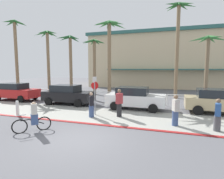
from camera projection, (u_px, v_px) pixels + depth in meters
name	position (u px, v px, depth m)	size (l,w,h in m)	color
ground_plane	(130.00, 101.00, 17.47)	(80.00, 80.00, 0.00)	#5B5B60
sidewalk_strip	(111.00, 116.00, 11.99)	(44.00, 4.00, 0.02)	#9E9E93
curb_paint	(99.00, 125.00, 10.10)	(44.00, 0.24, 0.03)	maroon
building_backdrop	(166.00, 61.00, 32.72)	(25.99, 12.54, 9.12)	beige
rail_fence	(126.00, 95.00, 15.96)	(20.49, 0.08, 1.04)	white
stop_sign_bike_lane	(95.00, 90.00, 12.14)	(0.52, 0.56, 2.56)	gray
bollard_1	(17.00, 108.00, 12.15)	(0.20, 0.20, 1.00)	white
palm_tree_0	(16.00, 42.00, 21.63)	(2.91, 3.14, 8.82)	#846B4C
palm_tree_1	(48.00, 47.00, 22.65)	(3.14, 3.01, 7.78)	#846B4C
palm_tree_2	(70.00, 52.00, 21.57)	(2.68, 3.27, 6.99)	#846B4C
palm_tree_3	(94.00, 52.00, 21.82)	(2.97, 3.22, 6.63)	#846B4C
palm_tree_4	(109.00, 40.00, 17.54)	(2.99, 2.93, 7.68)	#846B4C
palm_tree_5	(178.00, 29.00, 18.69)	(3.12, 2.85, 9.78)	#846B4C
palm_tree_6	(208.00, 52.00, 17.92)	(3.64, 3.36, 6.33)	#756047
car_red_0	(16.00, 91.00, 18.00)	(4.40, 2.02, 1.69)	red
car_black_1	(68.00, 94.00, 15.95)	(4.40, 2.02, 1.69)	black
car_white_2	(135.00, 98.00, 13.99)	(4.40, 2.02, 1.69)	white
car_tan_3	(218.00, 101.00, 12.56)	(4.40, 2.02, 1.69)	tan
cyclist_black_0	(33.00, 118.00, 8.99)	(1.30, 1.36, 1.50)	black
pedestrian_0	(119.00, 104.00, 11.71)	(0.45, 0.48, 1.80)	#232326
pedestrian_1	(175.00, 112.00, 9.86)	(0.42, 0.47, 1.70)	#384C7A
pedestrian_2	(91.00, 106.00, 11.61)	(0.44, 0.48, 1.61)	#384C7A
pedestrian_3	(218.00, 116.00, 8.99)	(0.38, 0.44, 1.64)	#4C4C51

